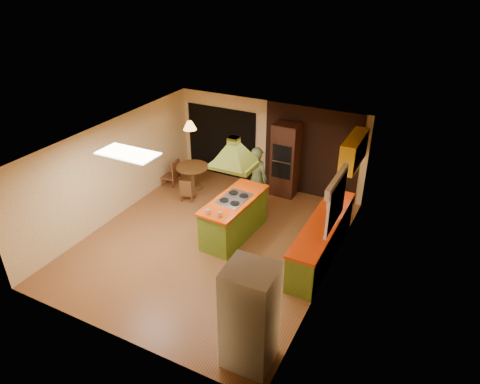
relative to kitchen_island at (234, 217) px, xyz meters
The scene contains 21 objects.
ground 0.78m from the kitchen_island, 127.86° to the right, with size 6.50×6.50×0.00m, color #9A5E32.
room_walls 0.95m from the kitchen_island, 127.86° to the right, with size 5.50×6.50×6.50m.
ceiling_plane 2.08m from the kitchen_island, 127.86° to the right, with size 6.50×6.50×0.00m, color silver.
brick_panel 3.00m from the kitchen_island, 72.20° to the left, with size 2.64×0.03×2.50m, color #381E14.
nook_opening 3.38m from the kitchen_island, 123.98° to the left, with size 2.20×0.03×2.10m, color black.
right_counter 2.09m from the kitchen_island, ahead, with size 0.62×3.05×0.92m.
upper_cabinets 3.16m from the kitchen_island, 38.14° to the left, with size 0.34×1.40×0.70m, color yellow.
window_right 2.66m from the kitchen_island, ahead, with size 0.12×1.35×1.06m.
fluor_panel 2.97m from the kitchen_island, 131.27° to the right, with size 1.20×0.60×0.03m, color white.
kitchen_island is the anchor object (origin of this frame).
range_hood 1.75m from the kitchen_island, 63.43° to the left, with size 0.94×0.68×0.78m.
man 1.40m from the kitchen_island, 92.12° to the left, with size 0.64×0.42×1.76m, color #424C28.
refrigerator 3.65m from the kitchen_island, 58.53° to the right, with size 0.77×0.73×1.87m, color silver.
wall_oven 2.55m from the kitchen_island, 83.65° to the left, with size 0.69×0.61×2.06m.
dining_table 2.69m from the kitchen_island, 143.68° to the left, with size 0.92×0.92×0.69m.
chair_left 3.24m from the kitchen_island, 152.48° to the left, with size 0.42×0.42×0.77m, color brown, non-canonical shape.
chair_near 2.15m from the kitchen_island, 153.79° to the left, with size 0.35×0.35×0.65m, color brown, non-canonical shape.
pendant_lamp 3.03m from the kitchen_island, 143.68° to the left, with size 0.36×0.36×0.23m, color #FF9E3F.
canister_large 2.45m from the kitchen_island, 31.55° to the left, with size 0.16×0.16×0.23m, color beige.
canister_medium 2.21m from the kitchen_island, 18.59° to the left, with size 0.13×0.13×0.19m, color beige.
canister_small 2.29m from the kitchen_island, 24.23° to the left, with size 0.11×0.11×0.15m, color #F2E1C2.
Camera 1 is at (4.33, -7.06, 5.83)m, focal length 32.00 mm.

